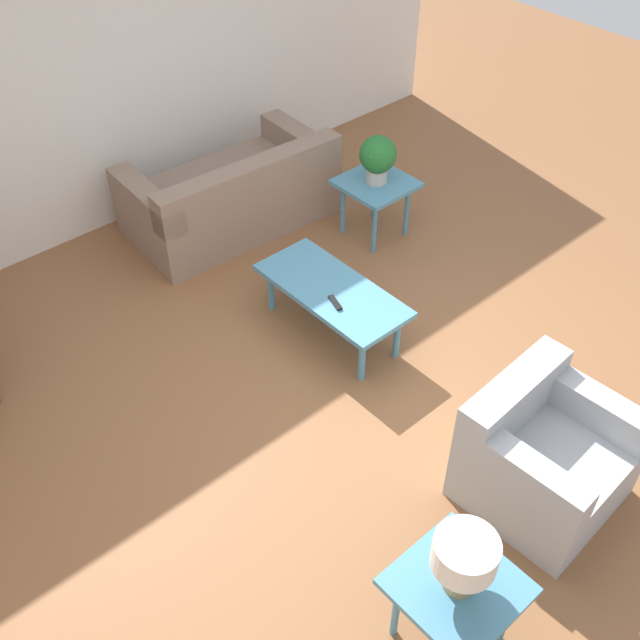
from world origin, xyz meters
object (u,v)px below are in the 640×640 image
at_px(armchair, 542,456).
at_px(side_table_plant, 376,189).
at_px(coffee_table, 332,293).
at_px(potted_plant, 378,157).
at_px(side_table_lamp, 456,592).
at_px(sofa, 232,196).
at_px(table_lamp, 464,558).

bearing_deg(armchair, side_table_plant, 62.73).
relative_size(coffee_table, potted_plant, 2.89).
bearing_deg(side_table_lamp, armchair, -76.44).
bearing_deg(sofa, coffee_table, 82.58).
xyz_separation_m(side_table_plant, table_lamp, (-2.84, 2.26, 0.31)).
relative_size(armchair, side_table_plant, 1.55).
bearing_deg(table_lamp, armchair, -76.44).
relative_size(potted_plant, table_lamp, 1.16).
bearing_deg(coffee_table, table_lamp, 152.18).
height_order(armchair, coffee_table, armchair).
relative_size(sofa, coffee_table, 1.52).
distance_m(side_table_lamp, potted_plant, 3.64).
distance_m(armchair, side_table_lamp, 1.13).
bearing_deg(potted_plant, side_table_plant, 0.00).
bearing_deg(side_table_lamp, coffee_table, -27.82).
relative_size(armchair, side_table_lamp, 1.55).
bearing_deg(side_table_lamp, sofa, -20.82).
relative_size(coffee_table, side_table_plant, 2.08).
height_order(side_table_plant, side_table_lamp, same).
bearing_deg(side_table_lamp, table_lamp, -9.46).
height_order(side_table_plant, potted_plant, potted_plant).
bearing_deg(armchair, table_lamp, -169.27).
distance_m(armchair, table_lamp, 1.21).
relative_size(side_table_plant, side_table_lamp, 1.00).
bearing_deg(sofa, side_table_plant, 135.02).
distance_m(side_table_lamp, table_lamp, 0.31).
bearing_deg(table_lamp, side_table_lamp, 170.54).
height_order(sofa, coffee_table, sofa).
relative_size(armchair, potted_plant, 2.16).
relative_size(armchair, coffee_table, 0.75).
xyz_separation_m(sofa, coffee_table, (-1.63, 0.31, 0.08)).
xyz_separation_m(coffee_table, potted_plant, (0.70, -1.14, 0.38)).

